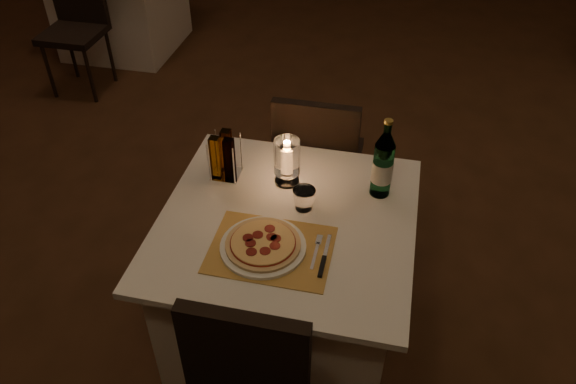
% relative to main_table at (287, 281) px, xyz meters
% --- Properties ---
extents(floor, '(8.00, 10.00, 0.02)m').
position_rel_main_table_xyz_m(floor, '(-0.12, 0.77, -0.38)').
color(floor, '#452816').
rests_on(floor, ground).
extents(main_table, '(1.00, 1.00, 0.74)m').
position_rel_main_table_xyz_m(main_table, '(0.00, 0.00, 0.00)').
color(main_table, white).
rests_on(main_table, ground).
extents(chair_far, '(0.42, 0.42, 0.90)m').
position_rel_main_table_xyz_m(chair_far, '(0.00, 0.71, 0.18)').
color(chair_far, black).
rests_on(chair_far, ground).
extents(placemat, '(0.45, 0.34, 0.00)m').
position_rel_main_table_xyz_m(placemat, '(-0.02, -0.18, 0.37)').
color(placemat, '#C49244').
rests_on(placemat, main_table).
extents(plate, '(0.32, 0.32, 0.01)m').
position_rel_main_table_xyz_m(plate, '(-0.05, -0.18, 0.38)').
color(plate, white).
rests_on(plate, placemat).
extents(pizza, '(0.28, 0.28, 0.02)m').
position_rel_main_table_xyz_m(pizza, '(-0.05, -0.18, 0.39)').
color(pizza, '#D8B77F').
rests_on(pizza, plate).
extents(fork, '(0.02, 0.18, 0.00)m').
position_rel_main_table_xyz_m(fork, '(0.14, -0.15, 0.37)').
color(fork, silver).
rests_on(fork, placemat).
extents(knife, '(0.02, 0.22, 0.01)m').
position_rel_main_table_xyz_m(knife, '(0.18, -0.21, 0.37)').
color(knife, black).
rests_on(knife, placemat).
extents(tumbler, '(0.09, 0.09, 0.09)m').
position_rel_main_table_xyz_m(tumbler, '(0.05, 0.08, 0.41)').
color(tumbler, white).
rests_on(tumbler, main_table).
extents(water_bottle, '(0.09, 0.09, 0.35)m').
position_rel_main_table_xyz_m(water_bottle, '(0.34, 0.24, 0.51)').
color(water_bottle, '#52996C').
rests_on(water_bottle, main_table).
extents(hurricane_candle, '(0.11, 0.11, 0.21)m').
position_rel_main_table_xyz_m(hurricane_candle, '(-0.05, 0.23, 0.49)').
color(hurricane_candle, white).
rests_on(hurricane_candle, main_table).
extents(cruet_caddy, '(0.12, 0.12, 0.21)m').
position_rel_main_table_xyz_m(cruet_caddy, '(-0.32, 0.21, 0.46)').
color(cruet_caddy, white).
rests_on(cruet_caddy, main_table).
extents(neighbor_table_left, '(1.00, 1.00, 0.74)m').
position_rel_main_table_xyz_m(neighbor_table_left, '(-2.08, 2.75, 0.00)').
color(neighbor_table_left, white).
rests_on(neighbor_table_left, ground).
extents(neighbor_chair_la, '(0.42, 0.42, 0.90)m').
position_rel_main_table_xyz_m(neighbor_chair_la, '(-2.08, 2.04, 0.18)').
color(neighbor_chair_la, black).
rests_on(neighbor_chair_la, ground).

